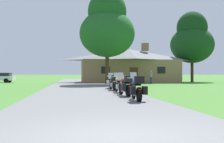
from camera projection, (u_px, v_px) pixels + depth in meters
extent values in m
plane|color=#42752D|center=(82.00, 87.00, 24.98)|extent=(500.00, 500.00, 0.00)
cube|color=slate|center=(83.00, 88.00, 23.00)|extent=(6.40, 80.00, 0.06)
cylinder|color=black|center=(134.00, 92.00, 13.06)|extent=(0.15, 0.65, 0.64)
cylinder|color=black|center=(139.00, 94.00, 11.62)|extent=(0.19, 0.65, 0.64)
cube|color=silver|center=(136.00, 92.00, 12.32)|extent=(0.29, 0.57, 0.30)
ellipsoid|color=#1E3899|center=(135.00, 82.00, 12.58)|extent=(0.33, 0.54, 0.26)
cube|color=black|center=(137.00, 84.00, 12.12)|extent=(0.31, 0.54, 0.10)
cylinder|color=silver|center=(134.00, 78.00, 13.02)|extent=(0.66, 0.07, 0.03)
cylinder|color=silver|center=(134.00, 85.00, 13.06)|extent=(0.07, 0.24, 0.73)
cube|color=#B2BCC6|center=(133.00, 75.00, 13.12)|extent=(0.33, 0.13, 0.27)
sphere|color=silver|center=(134.00, 81.00, 13.02)|extent=(0.11, 0.11, 0.11)
cube|color=black|center=(139.00, 80.00, 11.58)|extent=(0.42, 0.38, 0.32)
cube|color=red|center=(140.00, 90.00, 11.40)|extent=(0.14, 0.04, 0.06)
cylinder|color=silver|center=(141.00, 96.00, 11.95)|extent=(0.10, 0.55, 0.07)
cube|color=black|center=(133.00, 90.00, 11.65)|extent=(0.22, 0.41, 0.36)
cube|color=black|center=(145.00, 90.00, 11.69)|extent=(0.22, 0.41, 0.36)
cylinder|color=black|center=(121.00, 89.00, 15.63)|extent=(0.17, 0.65, 0.64)
cylinder|color=black|center=(128.00, 91.00, 14.23)|extent=(0.22, 0.65, 0.64)
cube|color=silver|center=(125.00, 89.00, 14.91)|extent=(0.31, 0.58, 0.30)
ellipsoid|color=maroon|center=(123.00, 81.00, 15.16)|extent=(0.35, 0.55, 0.26)
cube|color=black|center=(126.00, 82.00, 14.72)|extent=(0.33, 0.55, 0.10)
cylinder|color=silver|center=(121.00, 77.00, 15.59)|extent=(0.66, 0.10, 0.03)
cylinder|color=silver|center=(121.00, 83.00, 15.63)|extent=(0.08, 0.24, 0.73)
cube|color=#B2BCC6|center=(121.00, 75.00, 15.69)|extent=(0.33, 0.14, 0.27)
sphere|color=silver|center=(121.00, 80.00, 15.59)|extent=(0.11, 0.11, 0.11)
cube|color=black|center=(129.00, 79.00, 14.18)|extent=(0.43, 0.40, 0.32)
cube|color=red|center=(130.00, 87.00, 14.02)|extent=(0.14, 0.04, 0.06)
cylinder|color=silver|center=(129.00, 92.00, 14.57)|extent=(0.12, 0.55, 0.07)
cube|color=black|center=(123.00, 87.00, 14.22)|extent=(0.24, 0.42, 0.36)
cube|color=black|center=(133.00, 87.00, 14.34)|extent=(0.24, 0.42, 0.36)
cylinder|color=black|center=(116.00, 87.00, 18.28)|extent=(0.14, 0.64, 0.64)
cylinder|color=black|center=(121.00, 88.00, 16.87)|extent=(0.18, 0.65, 0.64)
cube|color=silver|center=(119.00, 86.00, 17.55)|extent=(0.28, 0.57, 0.30)
ellipsoid|color=gold|center=(118.00, 80.00, 17.81)|extent=(0.32, 0.53, 0.26)
cube|color=black|center=(119.00, 81.00, 17.36)|extent=(0.30, 0.53, 0.10)
cylinder|color=silver|center=(116.00, 77.00, 18.25)|extent=(0.66, 0.06, 0.03)
cylinder|color=silver|center=(116.00, 82.00, 18.28)|extent=(0.07, 0.24, 0.73)
cube|color=#B2BCC6|center=(116.00, 75.00, 18.35)|extent=(0.32, 0.12, 0.27)
sphere|color=silver|center=(116.00, 79.00, 18.25)|extent=(0.11, 0.11, 0.11)
cube|color=#B7B7BC|center=(121.00, 78.00, 16.82)|extent=(0.42, 0.38, 0.32)
cube|color=red|center=(122.00, 85.00, 16.65)|extent=(0.14, 0.04, 0.06)
cylinder|color=silver|center=(122.00, 89.00, 17.20)|extent=(0.09, 0.55, 0.07)
cylinder|color=black|center=(111.00, 85.00, 20.79)|extent=(0.13, 0.64, 0.64)
cylinder|color=black|center=(114.00, 86.00, 19.37)|extent=(0.17, 0.64, 0.64)
cube|color=silver|center=(113.00, 85.00, 20.06)|extent=(0.27, 0.57, 0.30)
ellipsoid|color=#195B33|center=(112.00, 79.00, 20.32)|extent=(0.31, 0.53, 0.26)
cube|color=black|center=(113.00, 80.00, 19.87)|extent=(0.29, 0.53, 0.10)
cylinder|color=silver|center=(111.00, 76.00, 20.76)|extent=(0.66, 0.05, 0.03)
cylinder|color=silver|center=(111.00, 81.00, 20.79)|extent=(0.07, 0.24, 0.73)
cube|color=#B2BCC6|center=(111.00, 74.00, 20.86)|extent=(0.32, 0.12, 0.27)
sphere|color=silver|center=(111.00, 78.00, 20.75)|extent=(0.11, 0.11, 0.11)
cube|color=black|center=(114.00, 77.00, 19.33)|extent=(0.41, 0.37, 0.32)
cube|color=red|center=(115.00, 83.00, 19.15)|extent=(0.14, 0.03, 0.06)
cylinder|color=silver|center=(115.00, 87.00, 19.71)|extent=(0.08, 0.55, 0.07)
cylinder|color=black|center=(110.00, 84.00, 23.32)|extent=(0.16, 0.65, 0.64)
cylinder|color=black|center=(111.00, 85.00, 21.89)|extent=(0.21, 0.65, 0.64)
cube|color=silver|center=(111.00, 84.00, 22.59)|extent=(0.31, 0.58, 0.30)
ellipsoid|color=black|center=(110.00, 78.00, 22.85)|extent=(0.34, 0.54, 0.26)
cube|color=black|center=(111.00, 79.00, 22.39)|extent=(0.32, 0.54, 0.10)
cylinder|color=silver|center=(110.00, 76.00, 23.29)|extent=(0.66, 0.09, 0.03)
cylinder|color=silver|center=(110.00, 80.00, 23.33)|extent=(0.08, 0.24, 0.73)
cube|color=#B2BCC6|center=(110.00, 74.00, 23.39)|extent=(0.33, 0.14, 0.27)
sphere|color=silver|center=(110.00, 78.00, 23.29)|extent=(0.11, 0.11, 0.11)
cube|color=#B7B7BC|center=(111.00, 77.00, 21.84)|extent=(0.43, 0.39, 0.32)
cube|color=red|center=(111.00, 82.00, 21.67)|extent=(0.14, 0.04, 0.06)
cylinder|color=silver|center=(112.00, 86.00, 22.21)|extent=(0.12, 0.55, 0.07)
cube|color=#B7B7BC|center=(108.00, 82.00, 21.92)|extent=(0.23, 0.42, 0.36)
cube|color=#B7B7BC|center=(114.00, 82.00, 21.95)|extent=(0.23, 0.42, 0.36)
cube|color=#896B4C|center=(129.00, 71.00, 38.48)|extent=(13.43, 6.66, 3.19)
pyramid|color=slate|center=(129.00, 55.00, 38.50)|extent=(14.23, 7.06, 1.63)
cube|color=brown|center=(145.00, 47.00, 38.85)|extent=(0.90, 0.90, 1.10)
cube|color=#472D19|center=(134.00, 75.00, 35.15)|extent=(1.10, 0.08, 2.10)
cube|color=black|center=(106.00, 70.00, 34.63)|extent=(1.10, 0.06, 0.90)
cube|color=black|center=(161.00, 70.00, 35.69)|extent=(1.10, 0.06, 0.90)
cylinder|color=navy|center=(151.00, 80.00, 33.46)|extent=(0.14, 0.14, 0.86)
cylinder|color=navy|center=(151.00, 80.00, 33.62)|extent=(0.14, 0.14, 0.86)
cube|color=gray|center=(151.00, 75.00, 33.55)|extent=(0.39, 0.42, 0.56)
cylinder|color=gray|center=(150.00, 75.00, 33.35)|extent=(0.09, 0.09, 0.58)
cylinder|color=gray|center=(152.00, 75.00, 33.75)|extent=(0.09, 0.09, 0.58)
sphere|color=tan|center=(151.00, 71.00, 33.55)|extent=(0.21, 0.21, 0.21)
cylinder|color=#B2AD99|center=(151.00, 71.00, 33.55)|extent=(0.22, 0.22, 0.05)
cylinder|color=#422D19|center=(192.00, 69.00, 41.06)|extent=(0.44, 0.44, 3.90)
ellipsoid|color=#143D19|center=(192.00, 45.00, 41.09)|extent=(6.62, 6.62, 5.62)
ellipsoid|color=#123716|center=(192.00, 28.00, 41.11)|extent=(4.63, 4.63, 4.96)
cylinder|color=#422D19|center=(107.00, 67.00, 30.77)|extent=(0.44, 0.44, 4.15)
ellipsoid|color=#1E5623|center=(107.00, 34.00, 30.80)|extent=(6.37, 6.37, 5.42)
ellipsoid|color=#1B4E20|center=(107.00, 12.00, 30.82)|extent=(4.46, 4.46, 4.78)
cylinder|color=black|center=(6.00, 81.00, 37.10)|extent=(0.65, 0.24, 0.64)
cylinder|color=black|center=(9.00, 80.00, 38.78)|extent=(0.65, 0.24, 0.64)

